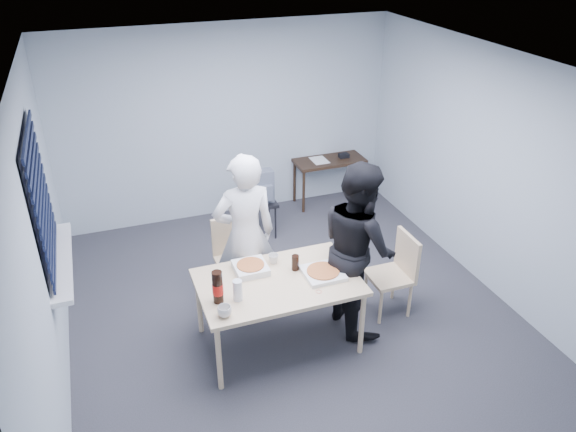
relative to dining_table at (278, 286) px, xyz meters
name	(u,v)px	position (x,y,z in m)	size (l,w,h in m)	color
room	(45,209)	(-1.91, 0.78, 0.77)	(5.00, 5.00, 5.00)	#2D2D32
dining_table	(278,286)	(0.00, 0.00, 0.00)	(1.50, 0.95, 0.73)	beige
chair_far	(234,252)	(-0.18, 0.96, -0.16)	(0.42, 0.42, 0.89)	beige
chair_right	(397,269)	(1.33, 0.08, -0.16)	(0.42, 0.42, 0.89)	beige
person_white	(245,236)	(-0.13, 0.64, 0.22)	(0.65, 0.42, 1.77)	silver
person_black	(358,247)	(0.85, 0.06, 0.22)	(0.86, 0.47, 1.77)	black
side_table	(329,165)	(1.69, 2.66, -0.08)	(1.00, 0.45, 0.67)	black
stool	(262,209)	(0.48, 2.05, -0.28)	(0.36, 0.36, 0.50)	black
backpack	(261,187)	(0.48, 2.04, 0.04)	(0.31, 0.22, 0.43)	slate
pizza_box_a	(251,268)	(-0.19, 0.24, 0.10)	(0.31, 0.31, 0.08)	white
pizza_box_b	(323,273)	(0.43, -0.06, 0.08)	(0.36, 0.36, 0.05)	white
mug_a	(225,311)	(-0.60, -0.34, 0.11)	(0.12, 0.12, 0.10)	silver
mug_b	(274,259)	(0.06, 0.30, 0.11)	(0.10, 0.10, 0.09)	silver
cola_glass	(295,263)	(0.21, 0.12, 0.14)	(0.07, 0.07, 0.16)	black
soda_bottle	(218,288)	(-0.60, -0.12, 0.21)	(0.10, 0.10, 0.31)	black
plastic_cups	(238,290)	(-0.43, -0.16, 0.16)	(0.08, 0.08, 0.20)	silver
rubber_band	(319,292)	(0.29, -0.29, 0.06)	(0.06, 0.06, 0.00)	red
papers	(319,160)	(1.54, 2.68, 0.00)	(0.21, 0.29, 0.00)	white
black_box	(344,156)	(1.91, 2.66, 0.03)	(0.14, 0.10, 0.06)	black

